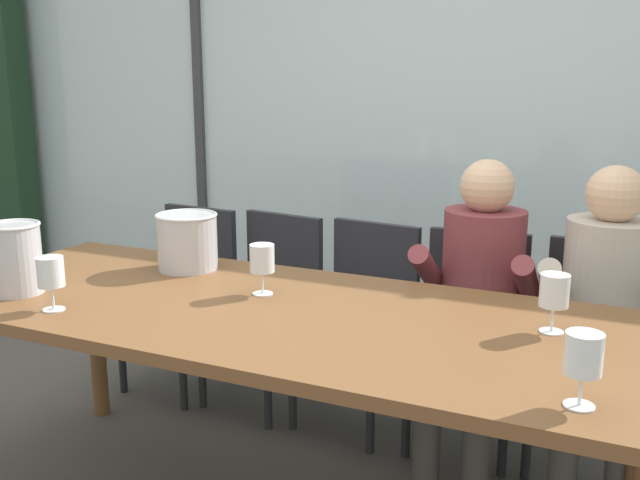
% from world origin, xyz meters
% --- Properties ---
extents(ground, '(14.00, 14.00, 0.00)m').
position_xyz_m(ground, '(0.00, 1.00, 0.00)').
color(ground, '#4C4742').
extents(window_glass_panel, '(7.61, 0.03, 2.60)m').
position_xyz_m(window_glass_panel, '(0.00, 2.16, 1.30)').
color(window_glass_panel, silver).
rests_on(window_glass_panel, ground).
extents(window_mullion_left, '(0.06, 0.06, 2.60)m').
position_xyz_m(window_mullion_left, '(-1.71, 2.14, 1.30)').
color(window_mullion_left, '#38383D').
rests_on(window_mullion_left, ground).
extents(hillside_vineyard, '(13.61, 2.40, 1.60)m').
position_xyz_m(hillside_vineyard, '(0.00, 6.18, 0.80)').
color(hillside_vineyard, '#386633').
rests_on(hillside_vineyard, ground).
extents(dining_table, '(2.41, 0.95, 0.77)m').
position_xyz_m(dining_table, '(0.00, 0.00, 0.70)').
color(dining_table, brown).
rests_on(dining_table, ground).
extents(chair_near_curtain, '(0.48, 0.48, 0.87)m').
position_xyz_m(chair_near_curtain, '(-0.95, 0.86, 0.50)').
color(chair_near_curtain, '#232328').
rests_on(chair_near_curtain, ground).
extents(chair_left_of_center, '(0.50, 0.50, 0.87)m').
position_xyz_m(chair_left_of_center, '(-0.49, 0.87, 0.50)').
color(chair_left_of_center, '#232328').
rests_on(chair_left_of_center, ground).
extents(chair_center, '(0.49, 0.49, 0.87)m').
position_xyz_m(chair_center, '(-0.02, 0.87, 0.50)').
color(chair_center, '#232328').
rests_on(chair_center, ground).
extents(chair_right_of_center, '(0.46, 0.46, 0.87)m').
position_xyz_m(chair_right_of_center, '(0.45, 0.88, 0.50)').
color(chair_right_of_center, '#232328').
rests_on(chair_right_of_center, ground).
extents(chair_near_window_right, '(0.45, 0.45, 0.87)m').
position_xyz_m(chair_near_window_right, '(0.93, 0.91, 0.50)').
color(chair_near_window_right, '#232328').
rests_on(chair_near_window_right, ground).
extents(person_maroon_top, '(0.46, 0.61, 1.19)m').
position_xyz_m(person_maroon_top, '(0.49, 0.75, 0.68)').
color(person_maroon_top, brown).
rests_on(person_maroon_top, ground).
extents(person_beige_jumper, '(0.47, 0.62, 1.19)m').
position_xyz_m(person_beige_jumper, '(0.96, 0.75, 0.68)').
color(person_beige_jumper, '#B7AD9E').
rests_on(person_beige_jumper, ground).
extents(ice_bucket_primary, '(0.19, 0.19, 0.24)m').
position_xyz_m(ice_bucket_primary, '(-0.88, -0.23, 0.90)').
color(ice_bucket_primary, '#B7B7BC').
rests_on(ice_bucket_primary, dining_table).
extents(ice_bucket_secondary, '(0.24, 0.24, 0.22)m').
position_xyz_m(ice_bucket_secondary, '(-0.53, 0.28, 0.88)').
color(ice_bucket_secondary, '#B7B7BC').
rests_on(ice_bucket_secondary, dining_table).
extents(wine_glass_by_left_taster, '(0.08, 0.08, 0.17)m').
position_xyz_m(wine_glass_by_left_taster, '(-0.63, -0.31, 0.89)').
color(wine_glass_by_left_taster, silver).
rests_on(wine_glass_by_left_taster, dining_table).
extents(wine_glass_near_bucket, '(0.08, 0.08, 0.17)m').
position_xyz_m(wine_glass_near_bucket, '(0.84, 0.14, 0.89)').
color(wine_glass_near_bucket, silver).
rests_on(wine_glass_near_bucket, dining_table).
extents(wine_glass_center_pour, '(0.08, 0.08, 0.17)m').
position_xyz_m(wine_glass_center_pour, '(-0.11, 0.11, 0.89)').
color(wine_glass_center_pour, silver).
rests_on(wine_glass_center_pour, dining_table).
extents(wine_glass_by_right_taster, '(0.08, 0.08, 0.17)m').
position_xyz_m(wine_glass_by_right_taster, '(0.95, -0.33, 0.89)').
color(wine_glass_by_right_taster, silver).
rests_on(wine_glass_by_right_taster, dining_table).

